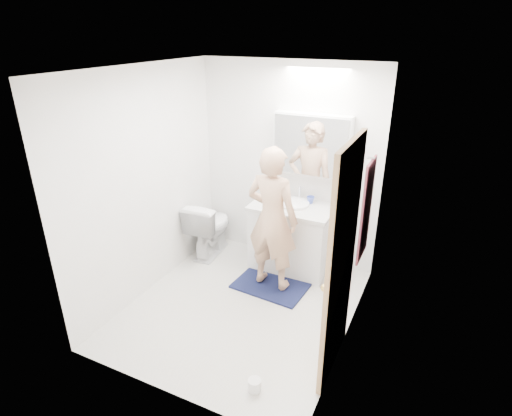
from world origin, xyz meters
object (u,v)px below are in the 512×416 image
Objects in this scene: soap_bottle_b at (280,191)px; vanity_cabinet at (291,239)px; toilet at (210,227)px; toothbrush_cup at (311,200)px; toilet_paper_roll at (255,385)px; medicine_cabinet at (312,145)px; person at (272,219)px; soap_bottle_a at (272,188)px.

vanity_cabinet is at bearing -38.05° from soap_bottle_b.
toothbrush_cup is (1.23, 0.28, 0.49)m from toilet.
medicine_cabinet is at bearing 98.07° from toilet_paper_roll.
toilet_paper_roll is at bearing -82.77° from toothbrush_cup.
toilet is at bearing -167.40° from toothbrush_cup.
toilet is 0.46× the size of person.
toilet is at bearing -173.86° from vanity_cabinet.
vanity_cabinet is 0.66m from soap_bottle_a.
person reaches higher than soap_bottle_b.
vanity_cabinet is at bearing -120.36° from medicine_cabinet.
medicine_cabinet is (0.12, 0.21, 1.11)m from vanity_cabinet.
soap_bottle_b is at bearing -165.26° from toilet.
soap_bottle_b is (-0.23, 0.18, 0.51)m from vanity_cabinet.
toilet is at bearing 130.04° from toilet_paper_roll.
soap_bottle_a reaches higher than toilet.
toilet_paper_roll is at bearing -81.93° from medicine_cabinet.
soap_bottle_a reaches higher than toilet_paper_roll.
vanity_cabinet is 1.14m from medicine_cabinet.
toothbrush_cup is at bearing -53.06° from medicine_cabinet.
medicine_cabinet is at bearing -169.38° from toilet.
person is at bearing 108.42° from toilet_paper_roll.
toilet reaches higher than toilet_paper_roll.
soap_bottle_a is at bearing 110.16° from toilet_paper_roll.
soap_bottle_b is at bearing 141.95° from vanity_cabinet.
toothbrush_cup is at bearing 1.17° from soap_bottle_a.
toilet is at bearing -164.76° from medicine_cabinet.
toothbrush_cup is at bearing 44.89° from vanity_cabinet.
vanity_cabinet is 0.66m from person.
toothbrush_cup is at bearing -103.44° from person.
vanity_cabinet is 1.96m from toilet_paper_roll.
soap_bottle_a is (-0.45, -0.06, -0.56)m from medicine_cabinet.
toothbrush_cup reaches higher than vanity_cabinet.
toilet_paper_roll is (0.47, -1.41, -0.79)m from person.
medicine_cabinet is 5.61× the size of soap_bottle_b.
vanity_cabinet is 1.02× the size of medicine_cabinet.
toothbrush_cup reaches higher than toilet.
soap_bottle_b is 1.42× the size of toilet_paper_roll.
soap_bottle_a is 0.49m from toothbrush_cup.
medicine_cabinet is 8.00× the size of toilet_paper_roll.
vanity_cabinet reaches higher than toilet_paper_roll.
person is 0.69m from soap_bottle_b.
soap_bottle_b is (-0.35, -0.03, -0.60)m from medicine_cabinet.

